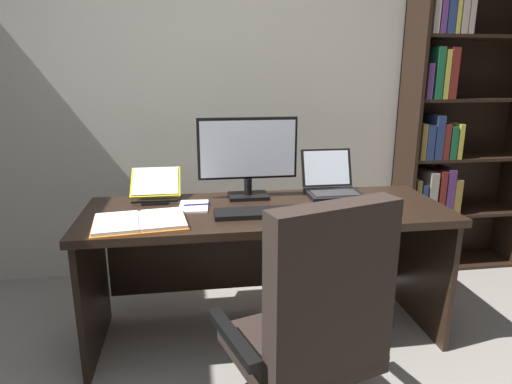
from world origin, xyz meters
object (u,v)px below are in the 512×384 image
object	(u,v)px
desk	(264,238)
computer_mouse	(315,209)
office_chair	(311,348)
open_binder	(140,222)
laptop	(331,185)
keyboard	(256,213)
monitor	(248,157)
reading_stand_with_book	(156,185)
pen	(197,204)
notepad	(194,206)
bookshelf	(451,130)

from	to	relation	value
desk	computer_mouse	xyz separation A→B (m)	(0.23, -0.19, 0.22)
office_chair	open_binder	distance (m)	0.97
laptop	keyboard	xyz separation A→B (m)	(-0.49, -0.33, -0.04)
keyboard	desk	bearing A→B (deg)	69.06
monitor	reading_stand_with_book	xyz separation A→B (m)	(-0.51, 0.06, -0.16)
reading_stand_with_book	open_binder	bearing A→B (deg)	-96.16
laptop	open_binder	distance (m)	1.12
pen	notepad	bearing A→B (deg)	180.00
desk	notepad	xyz separation A→B (m)	(-0.38, -0.01, 0.20)
computer_mouse	open_binder	world-z (taller)	computer_mouse
desk	notepad	bearing A→B (deg)	-178.55
monitor	open_binder	world-z (taller)	monitor
monitor	open_binder	xyz separation A→B (m)	(-0.56, -0.38, -0.22)
bookshelf	open_binder	size ratio (longest dim) A/B	4.50
monitor	pen	bearing A→B (deg)	-153.22
desk	office_chair	distance (m)	0.87
reading_stand_with_book	notepad	distance (m)	0.30
desk	computer_mouse	world-z (taller)	computer_mouse
keyboard	laptop	bearing A→B (deg)	34.15
computer_mouse	open_binder	distance (m)	0.86
bookshelf	pen	bearing A→B (deg)	-159.55
laptop	notepad	distance (m)	0.82
computer_mouse	reading_stand_with_book	size ratio (longest dim) A/B	0.38
reading_stand_with_book	computer_mouse	bearing A→B (deg)	-25.12
reading_stand_with_book	notepad	size ratio (longest dim) A/B	1.30
office_chair	laptop	bearing A→B (deg)	51.40
notepad	pen	xyz separation A→B (m)	(0.02, 0.00, 0.01)
office_chair	open_binder	bearing A→B (deg)	119.52
monitor	keyboard	xyz separation A→B (m)	(-0.00, -0.33, -0.22)
reading_stand_with_book	bookshelf	bearing A→B (deg)	13.16
keyboard	notepad	distance (m)	0.36
open_binder	notepad	xyz separation A→B (m)	(0.25, 0.23, -0.01)
bookshelf	pen	world-z (taller)	bookshelf
laptop	computer_mouse	distance (m)	0.39
desk	laptop	distance (m)	0.51
open_binder	computer_mouse	bearing A→B (deg)	-3.66
keyboard	reading_stand_with_book	size ratio (longest dim) A/B	1.54
laptop	pen	world-z (taller)	laptop
bookshelf	computer_mouse	world-z (taller)	bookshelf
laptop	desk	bearing A→B (deg)	-161.05
desk	reading_stand_with_book	xyz separation A→B (m)	(-0.59, 0.19, 0.28)
office_chair	laptop	size ratio (longest dim) A/B	3.17
computer_mouse	pen	distance (m)	0.61
bookshelf	reading_stand_with_book	xyz separation A→B (m)	(-2.05, -0.48, -0.20)
keyboard	open_binder	distance (m)	0.56
notepad	computer_mouse	bearing A→B (deg)	-16.54
open_binder	notepad	world-z (taller)	open_binder
office_chair	laptop	world-z (taller)	office_chair
desk	notepad	size ratio (longest dim) A/B	9.02
desk	keyboard	bearing A→B (deg)	-110.94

